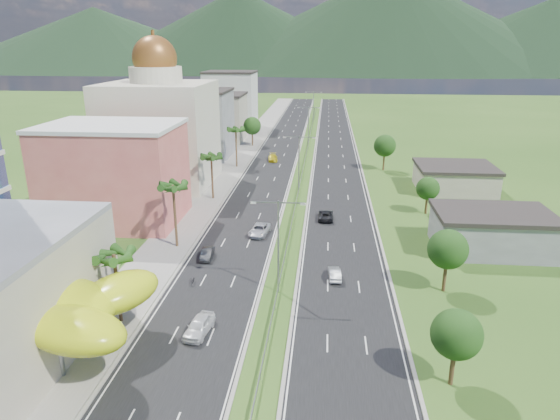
# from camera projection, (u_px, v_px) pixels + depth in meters

# --- Properties ---
(ground) EXTENTS (500.00, 500.00, 0.00)m
(ground) POSITION_uv_depth(u_px,v_px,m) (268.00, 340.00, 48.10)
(ground) COLOR #2D5119
(ground) RESTS_ON ground
(road_left) EXTENTS (11.00, 260.00, 0.04)m
(road_left) POSITION_uv_depth(u_px,v_px,m) (279.00, 150.00, 133.72)
(road_left) COLOR black
(road_left) RESTS_ON ground
(road_right) EXTENTS (11.00, 260.00, 0.04)m
(road_right) POSITION_uv_depth(u_px,v_px,m) (335.00, 151.00, 132.39)
(road_right) COLOR black
(road_right) RESTS_ON ground
(sidewalk_left) EXTENTS (7.00, 260.00, 0.12)m
(sidewalk_left) POSITION_uv_depth(u_px,v_px,m) (244.00, 149.00, 134.55)
(sidewalk_left) COLOR gray
(sidewalk_left) RESTS_ON ground
(median_guardrail) EXTENTS (0.10, 216.06, 0.76)m
(median_guardrail) POSITION_uv_depth(u_px,v_px,m) (304.00, 164.00, 115.87)
(median_guardrail) COLOR gray
(median_guardrail) RESTS_ON ground
(streetlight_median_b) EXTENTS (6.04, 0.25, 11.00)m
(streetlight_median_b) POSITION_uv_depth(u_px,v_px,m) (278.00, 237.00, 55.40)
(streetlight_median_b) COLOR gray
(streetlight_median_b) RESTS_ON ground
(streetlight_median_c) EXTENTS (6.04, 0.25, 11.00)m
(streetlight_median_c) POSITION_uv_depth(u_px,v_px,m) (299.00, 159.00, 93.16)
(streetlight_median_c) COLOR gray
(streetlight_median_c) RESTS_ON ground
(streetlight_median_d) EXTENTS (6.04, 0.25, 11.00)m
(streetlight_median_d) POSITION_uv_depth(u_px,v_px,m) (308.00, 122.00, 135.64)
(streetlight_median_d) COLOR gray
(streetlight_median_d) RESTS_ON ground
(streetlight_median_e) EXTENTS (6.04, 0.25, 11.00)m
(streetlight_median_e) POSITION_uv_depth(u_px,v_px,m) (313.00, 104.00, 178.12)
(streetlight_median_e) COLOR gray
(streetlight_median_e) RESTS_ON ground
(lime_canopy) EXTENTS (18.00, 15.00, 7.40)m
(lime_canopy) POSITION_uv_depth(u_px,v_px,m) (41.00, 305.00, 44.51)
(lime_canopy) COLOR #C2D314
(lime_canopy) RESTS_ON ground
(pink_shophouse) EXTENTS (20.00, 15.00, 15.00)m
(pink_shophouse) POSITION_uv_depth(u_px,v_px,m) (115.00, 175.00, 78.41)
(pink_shophouse) COLOR #C75651
(pink_shophouse) RESTS_ON ground
(domed_building) EXTENTS (20.00, 20.00, 28.70)m
(domed_building) POSITION_uv_depth(u_px,v_px,m) (160.00, 127.00, 98.89)
(domed_building) COLOR beige
(domed_building) RESTS_ON ground
(midrise_grey) EXTENTS (16.00, 15.00, 16.00)m
(midrise_grey) POSITION_uv_depth(u_px,v_px,m) (197.00, 125.00, 123.47)
(midrise_grey) COLOR slate
(midrise_grey) RESTS_ON ground
(midrise_beige) EXTENTS (16.00, 15.00, 13.00)m
(midrise_beige) POSITION_uv_depth(u_px,v_px,m) (216.00, 118.00, 144.72)
(midrise_beige) COLOR #A59C88
(midrise_beige) RESTS_ON ground
(midrise_white) EXTENTS (16.00, 15.00, 18.00)m
(midrise_white) POSITION_uv_depth(u_px,v_px,m) (231.00, 101.00, 165.64)
(midrise_white) COLOR silver
(midrise_white) RESTS_ON ground
(shed_near) EXTENTS (15.00, 10.00, 5.00)m
(shed_near) POSITION_uv_depth(u_px,v_px,m) (492.00, 233.00, 68.43)
(shed_near) COLOR slate
(shed_near) RESTS_ON ground
(shed_far) EXTENTS (14.00, 12.00, 4.40)m
(shed_far) POSITION_uv_depth(u_px,v_px,m) (454.00, 179.00, 96.67)
(shed_far) COLOR #A59C88
(shed_far) RESTS_ON ground
(palm_tree_b) EXTENTS (3.60, 3.60, 8.10)m
(palm_tree_b) POSITION_uv_depth(u_px,v_px,m) (114.00, 259.00, 49.12)
(palm_tree_b) COLOR #47301C
(palm_tree_b) RESTS_ON ground
(palm_tree_c) EXTENTS (3.60, 3.60, 9.60)m
(palm_tree_c) POSITION_uv_depth(u_px,v_px,m) (173.00, 189.00, 67.54)
(palm_tree_c) COLOR #47301C
(palm_tree_c) RESTS_ON ground
(palm_tree_d) EXTENTS (3.60, 3.60, 8.60)m
(palm_tree_d) POSITION_uv_depth(u_px,v_px,m) (211.00, 159.00, 89.56)
(palm_tree_d) COLOR #47301C
(palm_tree_d) RESTS_ON ground
(palm_tree_e) EXTENTS (3.60, 3.60, 9.40)m
(palm_tree_e) POSITION_uv_depth(u_px,v_px,m) (236.00, 131.00, 112.92)
(palm_tree_e) COLOR #47301C
(palm_tree_e) RESTS_ON ground
(leafy_tree_lfar) EXTENTS (4.90, 4.90, 8.05)m
(leafy_tree_lfar) POSITION_uv_depth(u_px,v_px,m) (252.00, 126.00, 137.38)
(leafy_tree_lfar) COLOR #47301C
(leafy_tree_lfar) RESTS_ON ground
(leafy_tree_ra) EXTENTS (4.20, 4.20, 6.90)m
(leafy_tree_ra) POSITION_uv_depth(u_px,v_px,m) (457.00, 335.00, 40.45)
(leafy_tree_ra) COLOR #47301C
(leafy_tree_ra) RESTS_ON ground
(leafy_tree_rb) EXTENTS (4.55, 4.55, 7.47)m
(leafy_tree_rb) POSITION_uv_depth(u_px,v_px,m) (448.00, 249.00, 56.10)
(leafy_tree_rb) COLOR #47301C
(leafy_tree_rb) RESTS_ON ground
(leafy_tree_rc) EXTENTS (3.85, 3.85, 6.33)m
(leafy_tree_rc) POSITION_uv_depth(u_px,v_px,m) (428.00, 189.00, 82.53)
(leafy_tree_rc) COLOR #47301C
(leafy_tree_rc) RESTS_ON ground
(leafy_tree_rd) EXTENTS (4.90, 4.90, 8.05)m
(leafy_tree_rd) POSITION_uv_depth(u_px,v_px,m) (385.00, 146.00, 110.82)
(leafy_tree_rd) COLOR #47301C
(leafy_tree_rd) RESTS_ON ground
(mountain_ridge) EXTENTS (860.00, 140.00, 90.00)m
(mountain_ridge) POSITION_uv_depth(u_px,v_px,m) (387.00, 74.00, 467.61)
(mountain_ridge) COLOR black
(mountain_ridge) RESTS_ON ground
(car_white_near_left) EXTENTS (2.64, 5.08, 1.65)m
(car_white_near_left) POSITION_uv_depth(u_px,v_px,m) (199.00, 326.00, 48.97)
(car_white_near_left) COLOR white
(car_white_near_left) RESTS_ON road_left
(car_dark_left) EXTENTS (1.59, 4.04, 1.31)m
(car_dark_left) POSITION_uv_depth(u_px,v_px,m) (207.00, 254.00, 66.17)
(car_dark_left) COLOR black
(car_dark_left) RESTS_ON road_left
(car_silver_mid_left) EXTENTS (3.16, 5.60, 1.48)m
(car_silver_mid_left) POSITION_uv_depth(u_px,v_px,m) (259.00, 230.00, 74.40)
(car_silver_mid_left) COLOR #B8B9C0
(car_silver_mid_left) RESTS_ON road_left
(car_yellow_far_left) EXTENTS (2.74, 5.44, 1.52)m
(car_yellow_far_left) POSITION_uv_depth(u_px,v_px,m) (273.00, 158.00, 121.17)
(car_yellow_far_left) COLOR gold
(car_yellow_far_left) RESTS_ON road_left
(car_silver_right) EXTENTS (1.67, 4.06, 1.31)m
(car_silver_right) POSITION_uv_depth(u_px,v_px,m) (335.00, 274.00, 60.45)
(car_silver_right) COLOR #A2A5AA
(car_silver_right) RESTS_ON road_right
(car_dark_far_right) EXTENTS (2.34, 5.04, 1.40)m
(car_dark_far_right) POSITION_uv_depth(u_px,v_px,m) (326.00, 215.00, 80.87)
(car_dark_far_right) COLOR black
(car_dark_far_right) RESTS_ON road_right
(motorcycle) EXTENTS (0.76, 1.86, 1.16)m
(motorcycle) POSITION_uv_depth(u_px,v_px,m) (193.00, 280.00, 59.09)
(motorcycle) COLOR black
(motorcycle) RESTS_ON road_left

